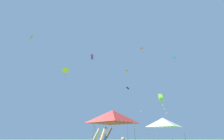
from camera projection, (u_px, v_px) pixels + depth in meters
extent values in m
sphere|color=brown|center=(104.00, 135.00, 7.87)|extent=(0.26, 0.26, 0.26)
cylinder|color=brown|center=(103.00, 132.00, 7.87)|extent=(0.42, 0.18, 0.65)
cylinder|color=brown|center=(109.00, 133.00, 8.09)|extent=(0.47, 0.38, 0.62)
sphere|color=tan|center=(123.00, 139.00, 7.26)|extent=(0.23, 0.23, 0.23)
cylinder|color=beige|center=(96.00, 137.00, 4.62)|extent=(0.37, 0.15, 0.57)
cylinder|color=beige|center=(102.00, 137.00, 4.82)|extent=(0.33, 0.34, 0.58)
cylinder|color=#9E9EA3|center=(158.00, 139.00, 15.08)|extent=(0.05, 0.05, 2.65)
cylinder|color=#9E9EA3|center=(185.00, 139.00, 15.28)|extent=(0.05, 0.05, 2.65)
cylinder|color=#9E9EA3|center=(149.00, 138.00, 17.93)|extent=(0.05, 0.05, 2.65)
cylinder|color=#9E9EA3|center=(172.00, 138.00, 18.13)|extent=(0.05, 0.05, 2.65)
pyramid|color=white|center=(163.00, 122.00, 17.44)|extent=(3.54, 3.54, 1.13)
cylinder|color=#9E9EA3|center=(95.00, 139.00, 12.73)|extent=(0.05, 0.05, 2.69)
cylinder|color=#9E9EA3|center=(128.00, 139.00, 12.94)|extent=(0.05, 0.05, 2.69)
pyramid|color=red|center=(112.00, 116.00, 12.23)|extent=(3.59, 3.59, 1.15)
cone|color=pink|center=(142.00, 48.00, 41.55)|extent=(1.30, 1.32, 0.66)
sphere|color=orange|center=(142.00, 50.00, 41.14)|extent=(0.12, 0.12, 0.12)
sphere|color=orange|center=(143.00, 51.00, 40.91)|extent=(0.12, 0.12, 0.12)
sphere|color=orange|center=(143.00, 52.00, 40.67)|extent=(0.12, 0.12, 0.12)
cone|color=white|center=(141.00, 111.00, 32.91)|extent=(0.92, 0.99, 0.55)
cube|color=#75D138|center=(161.00, 97.00, 20.96)|extent=(0.96, 1.51, 1.31)
sphere|color=yellow|center=(163.00, 105.00, 20.39)|extent=(0.18, 0.18, 0.18)
sphere|color=yellow|center=(165.00, 109.00, 20.08)|extent=(0.18, 0.18, 0.18)
sphere|color=yellow|center=(167.00, 113.00, 19.78)|extent=(0.18, 0.18, 0.18)
cube|color=black|center=(128.00, 88.00, 34.77)|extent=(0.70, 0.76, 0.76)
cube|color=#2DB7CC|center=(174.00, 57.00, 29.40)|extent=(0.81, 0.78, 0.73)
sphere|color=#D6389E|center=(174.00, 59.00, 29.19)|extent=(0.10, 0.10, 0.10)
sphere|color=#D6389E|center=(175.00, 60.00, 29.13)|extent=(0.10, 0.10, 0.10)
sphere|color=#D6389E|center=(175.00, 61.00, 29.08)|extent=(0.10, 0.10, 0.10)
sphere|color=#D6389E|center=(175.00, 62.00, 29.02)|extent=(0.10, 0.10, 0.10)
sphere|color=#D6389E|center=(176.00, 63.00, 28.96)|extent=(0.10, 0.10, 0.10)
cone|color=yellow|center=(66.00, 70.00, 25.15)|extent=(1.81, 1.80, 0.57)
sphere|color=orange|center=(65.00, 75.00, 24.80)|extent=(0.16, 0.16, 0.16)
sphere|color=orange|center=(65.00, 77.00, 24.67)|extent=(0.16, 0.16, 0.16)
sphere|color=orange|center=(66.00, 79.00, 24.55)|extent=(0.16, 0.16, 0.16)
sphere|color=orange|center=(66.00, 81.00, 24.43)|extent=(0.16, 0.16, 0.16)
cone|color=orange|center=(127.00, 71.00, 39.11)|extent=(0.73, 0.68, 0.42)
sphere|color=blue|center=(127.00, 72.00, 38.86)|extent=(0.08, 0.08, 0.08)
sphere|color=blue|center=(127.00, 73.00, 38.74)|extent=(0.08, 0.08, 0.08)
sphere|color=blue|center=(128.00, 74.00, 38.62)|extent=(0.08, 0.08, 0.08)
cube|color=purple|center=(92.00, 57.00, 32.93)|extent=(0.62, 1.20, 1.34)
pyramid|color=#75D138|center=(31.00, 37.00, 31.49)|extent=(0.66, 0.74, 0.84)
sphere|color=#75D138|center=(30.00, 39.00, 31.27)|extent=(0.11, 0.11, 0.11)
sphere|color=#75D138|center=(30.00, 41.00, 31.21)|extent=(0.11, 0.11, 0.11)
sphere|color=#75D138|center=(30.00, 42.00, 31.14)|extent=(0.11, 0.11, 0.11)
sphere|color=#75D138|center=(30.00, 43.00, 31.08)|extent=(0.11, 0.11, 0.11)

